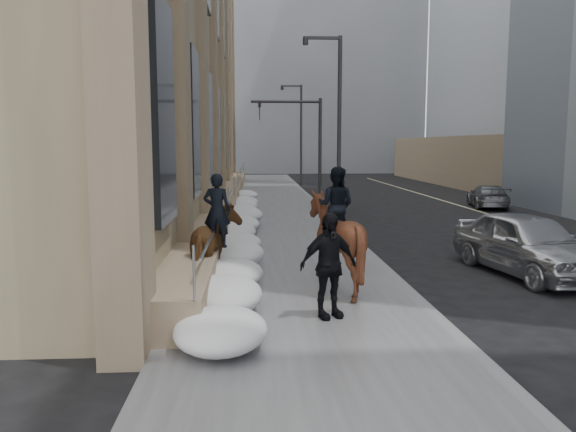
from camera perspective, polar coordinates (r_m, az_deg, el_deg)
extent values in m
plane|color=black|center=(11.24, 1.03, -10.11)|extent=(140.00, 140.00, 0.00)
cube|color=#545457|center=(20.98, -1.11, -1.77)|extent=(5.00, 80.00, 0.12)
cube|color=slate|center=(21.24, 5.98, -1.70)|extent=(0.24, 80.00, 0.12)
cube|color=#BFB78C|center=(23.84, 25.01, -1.50)|extent=(0.15, 70.00, 0.01)
cube|color=#897A5A|center=(31.53, -12.09, 17.43)|extent=(5.00, 44.00, 18.00)
cube|color=#846D55|center=(30.87, -6.05, 1.83)|extent=(1.10, 44.00, 0.90)
cylinder|color=silver|center=(30.78, -5.24, 3.51)|extent=(0.06, 42.00, 0.06)
cube|color=#846D55|center=(21.33, -9.33, 20.03)|extent=(0.70, 1.20, 16.20)
cube|color=black|center=(23.78, -8.02, 8.75)|extent=(0.20, 2.20, 4.50)
cube|color=slate|center=(71.66, 0.48, 15.82)|extent=(30.00, 12.00, 28.00)
cube|color=gray|center=(83.12, -7.15, 11.81)|extent=(24.00, 12.00, 20.00)
cylinder|color=#2D2D30|center=(24.99, 5.22, 8.72)|extent=(0.18, 0.18, 8.00)
cube|color=#2D2D30|center=(25.28, 3.45, 17.61)|extent=(1.60, 0.15, 0.12)
cylinder|color=#2D2D30|center=(25.18, 1.79, 17.32)|extent=(0.24, 0.24, 0.30)
cylinder|color=#2D2D30|center=(44.86, 1.34, 8.10)|extent=(0.18, 0.18, 8.00)
cube|color=#2D2D30|center=(45.02, 0.32, 13.07)|extent=(1.60, 0.15, 0.12)
cylinder|color=#2D2D30|center=(44.97, -0.59, 12.88)|extent=(0.24, 0.24, 0.30)
cylinder|color=#2D2D30|center=(32.92, 3.27, 6.64)|extent=(0.20, 0.20, 6.00)
cylinder|color=#2D2D30|center=(32.84, -0.23, 11.54)|extent=(4.00, 0.16, 0.16)
imported|color=black|center=(32.76, -2.90, 10.67)|extent=(0.18, 0.22, 1.10)
ellipsoid|color=white|center=(11.10, -6.52, -7.91)|extent=(1.50, 2.10, 0.68)
ellipsoid|color=white|center=(14.99, -5.53, -3.83)|extent=(1.60, 2.20, 0.72)
ellipsoid|color=white|center=(18.94, -5.40, -1.62)|extent=(1.40, 2.00, 0.64)
ellipsoid|color=white|center=(22.88, -4.69, 0.08)|extent=(1.70, 2.30, 0.76)
ellipsoid|color=white|center=(26.86, -4.73, 1.04)|extent=(1.50, 2.10, 0.66)
imported|color=#4F3117|center=(13.05, -7.36, -3.04)|extent=(1.23, 2.27, 1.83)
imported|color=black|center=(13.08, -7.38, 0.56)|extent=(0.67, 0.48, 1.72)
imported|color=#442113|center=(12.51, 4.78, -2.63)|extent=(2.41, 2.52, 2.19)
imported|color=black|center=(12.55, 4.72, 1.06)|extent=(1.03, 0.93, 1.72)
imported|color=black|center=(10.54, 4.12, -5.03)|extent=(1.27, 0.88, 1.99)
imported|color=#B3B5BB|center=(15.75, 23.10, -2.59)|extent=(2.65, 5.06, 1.64)
imported|color=slate|center=(31.82, 19.63, 1.90)|extent=(2.58, 4.48, 1.22)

